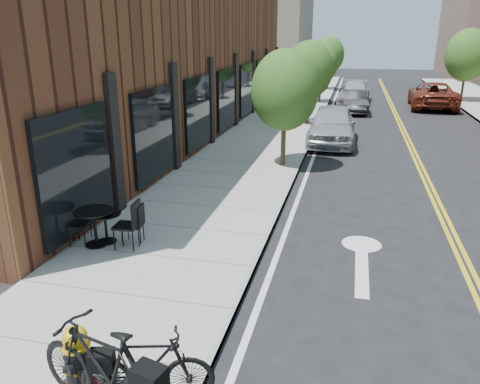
% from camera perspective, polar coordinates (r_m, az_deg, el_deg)
% --- Properties ---
extents(ground, '(120.00, 120.00, 0.00)m').
position_cam_1_polar(ground, '(7.84, -0.53, -14.82)').
color(ground, black).
rests_on(ground, ground).
extents(sidewalk_near, '(4.00, 70.00, 0.12)m').
position_cam_1_polar(sidewalk_near, '(17.27, 1.10, 4.35)').
color(sidewalk_near, '#9E9B93').
rests_on(sidewalk_near, ground).
extents(building_near, '(5.00, 28.00, 7.00)m').
position_cam_1_polar(building_near, '(21.91, -8.49, 16.30)').
color(building_near, '#472516').
rests_on(building_near, ground).
extents(bg_building_left, '(8.00, 14.00, 10.00)m').
position_cam_1_polar(bg_building_left, '(55.19, 3.76, 19.31)').
color(bg_building_left, '#726656').
rests_on(bg_building_left, ground).
extents(tree_near_a, '(2.20, 2.20, 3.81)m').
position_cam_1_polar(tree_near_a, '(15.59, 5.49, 12.23)').
color(tree_near_a, '#382B1E').
rests_on(tree_near_a, sidewalk_near).
extents(tree_near_b, '(2.30, 2.30, 3.98)m').
position_cam_1_polar(tree_near_b, '(23.50, 8.43, 14.53)').
color(tree_near_b, '#382B1E').
rests_on(tree_near_b, sidewalk_near).
extents(tree_near_c, '(2.10, 2.10, 3.67)m').
position_cam_1_polar(tree_near_c, '(31.47, 9.87, 15.11)').
color(tree_near_c, '#382B1E').
rests_on(tree_near_c, sidewalk_near).
extents(tree_near_d, '(2.40, 2.40, 4.11)m').
position_cam_1_polar(tree_near_d, '(39.43, 10.78, 16.10)').
color(tree_near_d, '#382B1E').
rests_on(tree_near_d, sidewalk_near).
extents(tree_far_c, '(2.80, 2.80, 4.62)m').
position_cam_1_polar(tree_far_c, '(35.07, 25.98, 14.78)').
color(tree_far_c, '#382B1E').
rests_on(tree_far_c, sidewalk_far).
extents(fire_hydrant, '(0.53, 0.53, 0.92)m').
position_cam_1_polar(fire_hydrant, '(6.39, -19.18, -18.74)').
color(fire_hydrant, maroon).
rests_on(fire_hydrant, sidewalk_near).
extents(bicycle_left, '(2.06, 1.05, 1.19)m').
position_cam_1_polar(bicycle_left, '(5.87, -16.21, -20.14)').
color(bicycle_left, black).
rests_on(bicycle_left, sidewalk_near).
extents(bicycle_right, '(1.66, 0.85, 0.96)m').
position_cam_1_polar(bicycle_right, '(5.99, -11.22, -20.25)').
color(bicycle_right, black).
rests_on(bicycle_right, sidewalk_near).
extents(bistro_set_b, '(1.89, 0.87, 1.01)m').
position_cam_1_polar(bistro_set_b, '(10.17, -17.31, -3.57)').
color(bistro_set_b, black).
rests_on(bistro_set_b, sidewalk_near).
extents(bistro_set_c, '(1.62, 0.77, 0.86)m').
position_cam_1_polar(bistro_set_c, '(10.27, -16.08, -3.67)').
color(bistro_set_c, black).
rests_on(bistro_set_c, sidewalk_near).
extents(parked_car_a, '(1.94, 4.69, 1.59)m').
position_cam_1_polar(parked_car_a, '(19.84, 11.14, 8.05)').
color(parked_car_a, '#9C9EA4').
rests_on(parked_car_a, ground).
extents(parked_car_b, '(1.74, 3.97, 1.27)m').
position_cam_1_polar(parked_car_b, '(28.40, 13.68, 10.66)').
color(parked_car_b, black).
rests_on(parked_car_b, ground).
extents(parked_car_c, '(2.24, 4.85, 1.37)m').
position_cam_1_polar(parked_car_c, '(32.62, 13.75, 11.72)').
color(parked_car_c, '#A5A6AA').
rests_on(parked_car_c, ground).
extents(parked_car_far, '(2.87, 5.81, 1.58)m').
position_cam_1_polar(parked_car_far, '(31.63, 22.44, 10.86)').
color(parked_car_far, maroon).
rests_on(parked_car_far, ground).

